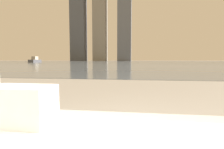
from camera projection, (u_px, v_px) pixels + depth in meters
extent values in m
cube|color=white|center=(20.00, 119.00, 0.74)|extent=(0.27, 0.16, 0.04)
cube|color=white|center=(20.00, 110.00, 0.73)|extent=(0.27, 0.16, 0.04)
cube|color=white|center=(20.00, 100.00, 0.73)|extent=(0.27, 0.16, 0.04)
cube|color=white|center=(19.00, 91.00, 0.73)|extent=(0.27, 0.16, 0.04)
cube|color=slate|center=(135.00, 62.00, 61.24)|extent=(180.00, 110.00, 0.01)
cube|color=#4C4C51|center=(35.00, 61.00, 51.62)|extent=(1.84, 4.81, 0.83)
cube|color=#B2A893|center=(35.00, 58.00, 51.54)|extent=(1.26, 1.83, 0.95)
cube|color=#4C515B|center=(78.00, 0.00, 118.22)|extent=(9.99, 7.81, 82.63)
cube|color=gray|center=(100.00, 1.00, 116.32)|extent=(8.67, 9.26, 80.06)
cube|color=slate|center=(125.00, 17.00, 115.03)|extent=(8.93, 8.46, 58.38)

